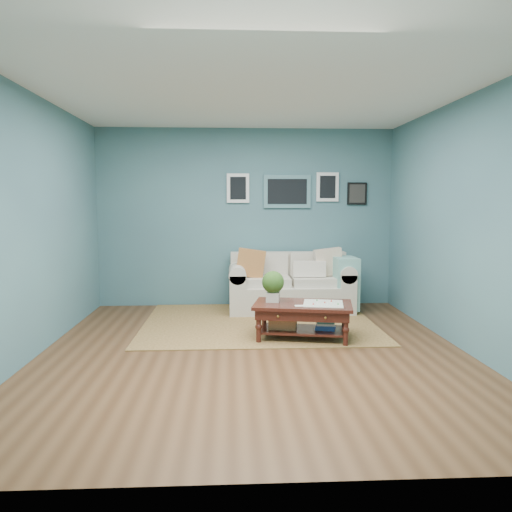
{
  "coord_description": "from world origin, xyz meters",
  "views": [
    {
      "loc": [
        -0.24,
        -5.16,
        1.58
      ],
      "look_at": [
        0.08,
        1.0,
        0.92
      ],
      "focal_mm": 35.0,
      "sensor_mm": 36.0,
      "label": 1
    }
  ],
  "objects": [
    {
      "name": "coffee_table",
      "position": [
        0.54,
        0.51,
        0.35
      ],
      "size": [
        1.22,
        0.85,
        0.78
      ],
      "rotation": [
        0.0,
        0.0,
        -0.19
      ],
      "color": "black",
      "rests_on": "ground"
    },
    {
      "name": "area_rug",
      "position": [
        0.13,
        1.28,
        0.01
      ],
      "size": [
        3.0,
        2.4,
        0.01
      ],
      "primitive_type": "cube",
      "color": "brown",
      "rests_on": "ground"
    },
    {
      "name": "room_shell",
      "position": [
        0.02,
        0.06,
        1.36
      ],
      "size": [
        5.0,
        5.02,
        2.7
      ],
      "color": "brown",
      "rests_on": "ground"
    },
    {
      "name": "loveseat",
      "position": [
        0.71,
        2.02,
        0.38
      ],
      "size": [
        1.83,
        0.83,
        0.94
      ],
      "color": "beige",
      "rests_on": "ground"
    }
  ]
}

